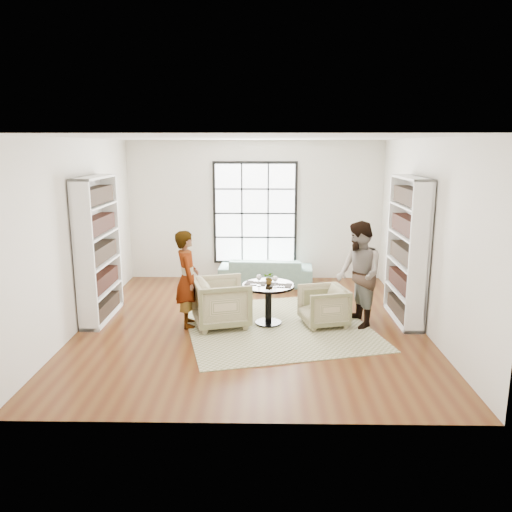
{
  "coord_description": "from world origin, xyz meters",
  "views": [
    {
      "loc": [
        0.22,
        -7.78,
        2.89
      ],
      "look_at": [
        0.07,
        0.4,
        1.07
      ],
      "focal_mm": 35.0,
      "sensor_mm": 36.0,
      "label": 1
    }
  ],
  "objects_px": {
    "person_right": "(359,275)",
    "armchair_left": "(222,302)",
    "sofa": "(266,271)",
    "flower_centerpiece": "(270,278)",
    "armchair_right": "(323,306)",
    "person_left": "(187,279)",
    "wine_glass_left": "(259,278)",
    "wine_glass_right": "(275,279)",
    "pedestal_table": "(268,295)"
  },
  "relations": [
    {
      "from": "person_left",
      "to": "wine_glass_right",
      "type": "xyz_separation_m",
      "value": [
        1.41,
        -0.08,
        0.03
      ]
    },
    {
      "from": "armchair_right",
      "to": "flower_centerpiece",
      "type": "relative_size",
      "value": 3.42
    },
    {
      "from": "pedestal_table",
      "to": "wine_glass_left",
      "type": "distance_m",
      "value": 0.37
    },
    {
      "from": "pedestal_table",
      "to": "wine_glass_right",
      "type": "bearing_deg",
      "value": -57.47
    },
    {
      "from": "sofa",
      "to": "wine_glass_left",
      "type": "height_order",
      "value": "wine_glass_left"
    },
    {
      "from": "armchair_left",
      "to": "flower_centerpiece",
      "type": "xyz_separation_m",
      "value": [
        0.78,
        0.12,
        0.39
      ]
    },
    {
      "from": "armchair_left",
      "to": "person_left",
      "type": "relative_size",
      "value": 0.55
    },
    {
      "from": "person_left",
      "to": "person_right",
      "type": "xyz_separation_m",
      "value": [
        2.76,
        0.06,
        0.07
      ]
    },
    {
      "from": "person_right",
      "to": "wine_glass_right",
      "type": "bearing_deg",
      "value": -96.62
    },
    {
      "from": "person_left",
      "to": "flower_centerpiece",
      "type": "height_order",
      "value": "person_left"
    },
    {
      "from": "armchair_right",
      "to": "wine_glass_left",
      "type": "bearing_deg",
      "value": -100.09
    },
    {
      "from": "armchair_left",
      "to": "person_left",
      "type": "height_order",
      "value": "person_left"
    },
    {
      "from": "armchair_left",
      "to": "wine_glass_right",
      "type": "height_order",
      "value": "wine_glass_right"
    },
    {
      "from": "armchair_left",
      "to": "wine_glass_left",
      "type": "xyz_separation_m",
      "value": [
        0.6,
        -0.0,
        0.42
      ]
    },
    {
      "from": "pedestal_table",
      "to": "person_right",
      "type": "xyz_separation_m",
      "value": [
        1.45,
        -0.02,
        0.36
      ]
    },
    {
      "from": "wine_glass_right",
      "to": "person_right",
      "type": "bearing_deg",
      "value": 5.87
    },
    {
      "from": "sofa",
      "to": "wine_glass_right",
      "type": "distance_m",
      "value": 2.65
    },
    {
      "from": "pedestal_table",
      "to": "person_right",
      "type": "bearing_deg",
      "value": -0.92
    },
    {
      "from": "person_right",
      "to": "armchair_left",
      "type": "bearing_deg",
      "value": -100.99
    },
    {
      "from": "pedestal_table",
      "to": "wine_glass_right",
      "type": "xyz_separation_m",
      "value": [
        0.1,
        -0.16,
        0.32
      ]
    },
    {
      "from": "sofa",
      "to": "flower_centerpiece",
      "type": "xyz_separation_m",
      "value": [
        0.06,
        -2.39,
        0.5
      ]
    },
    {
      "from": "person_left",
      "to": "armchair_left",
      "type": "bearing_deg",
      "value": -103.1
    },
    {
      "from": "sofa",
      "to": "person_left",
      "type": "height_order",
      "value": "person_left"
    },
    {
      "from": "armchair_right",
      "to": "flower_centerpiece",
      "type": "bearing_deg",
      "value": -107.28
    },
    {
      "from": "armchair_left",
      "to": "armchair_right",
      "type": "height_order",
      "value": "armchair_left"
    },
    {
      "from": "sofa",
      "to": "person_right",
      "type": "height_order",
      "value": "person_right"
    },
    {
      "from": "person_right",
      "to": "wine_glass_left",
      "type": "height_order",
      "value": "person_right"
    },
    {
      "from": "wine_glass_left",
      "to": "flower_centerpiece",
      "type": "relative_size",
      "value": 0.91
    },
    {
      "from": "person_left",
      "to": "wine_glass_left",
      "type": "distance_m",
      "value": 1.15
    },
    {
      "from": "armchair_right",
      "to": "flower_centerpiece",
      "type": "distance_m",
      "value": 1.0
    },
    {
      "from": "wine_glass_right",
      "to": "flower_centerpiece",
      "type": "distance_m",
      "value": 0.22
    },
    {
      "from": "armchair_right",
      "to": "flower_centerpiece",
      "type": "xyz_separation_m",
      "value": [
        -0.88,
        0.06,
        0.46
      ]
    },
    {
      "from": "armchair_left",
      "to": "wine_glass_left",
      "type": "height_order",
      "value": "wine_glass_left"
    },
    {
      "from": "armchair_left",
      "to": "flower_centerpiece",
      "type": "distance_m",
      "value": 0.88
    },
    {
      "from": "wine_glass_right",
      "to": "armchair_right",
      "type": "bearing_deg",
      "value": 9.86
    },
    {
      "from": "pedestal_table",
      "to": "person_right",
      "type": "distance_m",
      "value": 1.49
    },
    {
      "from": "sofa",
      "to": "armchair_left",
      "type": "bearing_deg",
      "value": 77.05
    },
    {
      "from": "sofa",
      "to": "flower_centerpiece",
      "type": "distance_m",
      "value": 2.45
    },
    {
      "from": "armchair_left",
      "to": "person_left",
      "type": "bearing_deg",
      "value": 73.95
    },
    {
      "from": "pedestal_table",
      "to": "wine_glass_right",
      "type": "relative_size",
      "value": 4.45
    },
    {
      "from": "pedestal_table",
      "to": "armchair_left",
      "type": "bearing_deg",
      "value": -173.87
    },
    {
      "from": "armchair_right",
      "to": "person_left",
      "type": "height_order",
      "value": "person_left"
    },
    {
      "from": "sofa",
      "to": "armchair_left",
      "type": "distance_m",
      "value": 2.61
    },
    {
      "from": "wine_glass_left",
      "to": "person_right",
      "type": "bearing_deg",
      "value": 2.22
    },
    {
      "from": "armchair_left",
      "to": "wine_glass_left",
      "type": "relative_size",
      "value": 4.57
    },
    {
      "from": "armchair_left",
      "to": "armchair_right",
      "type": "distance_m",
      "value": 1.66
    },
    {
      "from": "sofa",
      "to": "wine_glass_right",
      "type": "relative_size",
      "value": 10.18
    },
    {
      "from": "armchair_left",
      "to": "person_right",
      "type": "height_order",
      "value": "person_right"
    },
    {
      "from": "wine_glass_left",
      "to": "wine_glass_right",
      "type": "xyz_separation_m",
      "value": [
        0.26,
        -0.08,
        0.0
      ]
    },
    {
      "from": "sofa",
      "to": "wine_glass_left",
      "type": "xyz_separation_m",
      "value": [
        -0.11,
        -2.51,
        0.53
      ]
    }
  ]
}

